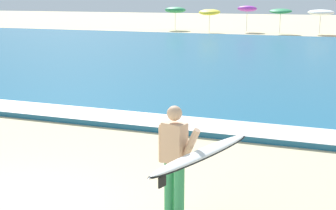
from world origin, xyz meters
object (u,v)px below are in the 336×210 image
object	(u,v)px
beach_umbrella_1	(210,12)
beach_umbrella_4	(321,12)
beach_umbrella_3	(281,11)
beach_umbrella_2	(247,9)
surfer_with_board	(187,156)
beach_umbrella_0	(175,10)

from	to	relation	value
beach_umbrella_1	beach_umbrella_4	xyz separation A→B (m)	(9.47, 1.49, 0.05)
beach_umbrella_3	beach_umbrella_4	world-z (taller)	beach_umbrella_3
beach_umbrella_2	beach_umbrella_4	world-z (taller)	beach_umbrella_2
beach_umbrella_2	beach_umbrella_4	distance (m)	6.50
surfer_with_board	beach_umbrella_2	world-z (taller)	beach_umbrella_2
beach_umbrella_1	beach_umbrella_4	world-z (taller)	same
beach_umbrella_4	beach_umbrella_3	bearing A→B (deg)	-169.19
beach_umbrella_0	beach_umbrella_3	world-z (taller)	beach_umbrella_0
beach_umbrella_1	beach_umbrella_4	bearing A→B (deg)	8.93
beach_umbrella_0	beach_umbrella_4	size ratio (longest dim) A/B	1.00
beach_umbrella_0	beach_umbrella_2	xyz separation A→B (m)	(6.93, 0.13, 0.19)
beach_umbrella_2	beach_umbrella_3	xyz separation A→B (m)	(3.15, -1.25, -0.16)
surfer_with_board	beach_umbrella_0	world-z (taller)	beach_umbrella_0
beach_umbrella_4	surfer_with_board	bearing A→B (deg)	-90.91
beach_umbrella_1	beach_umbrella_2	size ratio (longest dim) A/B	0.87
beach_umbrella_1	beach_umbrella_3	xyz separation A→B (m)	(6.15, 0.85, 0.13)
beach_umbrella_1	beach_umbrella_2	xyz separation A→B (m)	(3.00, 2.10, 0.29)
beach_umbrella_2	beach_umbrella_4	size ratio (longest dim) A/B	1.09
beach_umbrella_0	beach_umbrella_1	xyz separation A→B (m)	(3.93, -1.97, -0.10)
beach_umbrella_0	beach_umbrella_1	bearing A→B (deg)	-26.61
beach_umbrella_2	beach_umbrella_3	world-z (taller)	beach_umbrella_2
beach_umbrella_0	beach_umbrella_2	distance (m)	6.94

